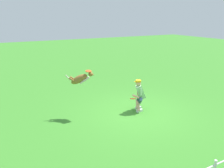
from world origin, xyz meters
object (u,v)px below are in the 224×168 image
object	(u,v)px
person	(139,94)
frisbee_held	(133,99)
dog	(80,79)
frisbee_flying	(88,71)

from	to	relation	value
person	frisbee_held	size ratio (longest dim) A/B	5.84
dog	frisbee_held	distance (m)	2.19
dog	frisbee_flying	xyz separation A→B (m)	(-0.26, 0.17, 0.30)
frisbee_flying	frisbee_held	world-z (taller)	frisbee_flying
dog	frisbee_held	bearing A→B (deg)	9.86
person	dog	size ratio (longest dim) A/B	1.35
person	frisbee_flying	size ratio (longest dim) A/B	5.75
dog	frisbee_flying	bearing A→B (deg)	-0.98
person	frisbee_flying	distance (m)	2.31
frisbee_held	frisbee_flying	bearing A→B (deg)	-19.75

